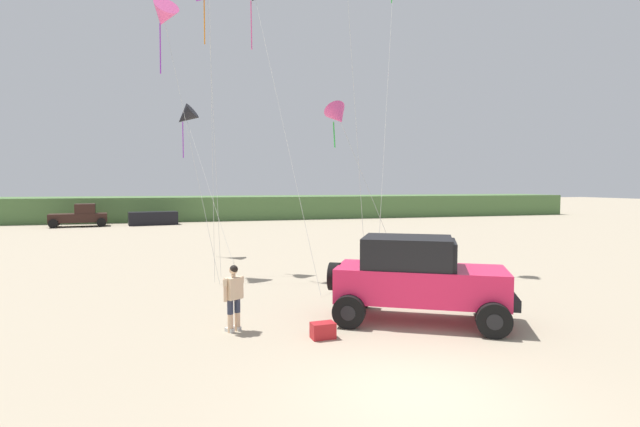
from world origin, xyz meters
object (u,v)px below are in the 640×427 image
object	(u,v)px
kite_orange_streamer	(338,116)
distant_sedan	(153,218)
jeep	(418,277)
cooler_box	(323,330)
distant_pickup	(80,216)
kite_red_delta	(186,117)
person_watching	(234,294)
kite_blue_swept	(163,16)

from	to	relation	value
kite_orange_streamer	distant_sedan	bearing A→B (deg)	106.84
jeep	distant_sedan	distance (m)	35.70
cooler_box	distant_pickup	world-z (taller)	distant_pickup
cooler_box	distant_sedan	bearing A→B (deg)	96.19
kite_orange_streamer	kite_red_delta	xyz separation A→B (m)	(-5.58, 8.62, 0.93)
distant_sedan	kite_orange_streamer	world-z (taller)	kite_orange_streamer
person_watching	distant_pickup	bearing A→B (deg)	106.72
distant_pickup	kite_blue_swept	xyz separation A→B (m)	(8.29, -24.51, 9.74)
cooler_box	distant_pickup	distance (m)	37.20
person_watching	distant_sedan	xyz separation A→B (m)	(-4.19, 34.16, -0.34)
distant_pickup	distant_sedan	bearing A→B (deg)	1.36
kite_orange_streamer	cooler_box	bearing A→B (deg)	-110.30
cooler_box	jeep	bearing A→B (deg)	10.73
kite_orange_streamer	kite_blue_swept	xyz separation A→B (m)	(-6.39, 3.92, 4.43)
person_watching	cooler_box	distance (m)	2.40
cooler_box	distant_sedan	distance (m)	35.81
distant_pickup	distant_sedan	world-z (taller)	distant_pickup
jeep	kite_red_delta	size ratio (longest dim) A/B	0.63
kite_red_delta	kite_blue_swept	bearing A→B (deg)	-99.79
jeep	cooler_box	world-z (taller)	jeep
distant_sedan	kite_red_delta	world-z (taller)	kite_red_delta
cooler_box	kite_red_delta	xyz separation A→B (m)	(-3.11, 15.31, 6.99)
jeep	distant_pickup	size ratio (longest dim) A/B	1.04
kite_red_delta	distant_pickup	bearing A→B (deg)	114.66
jeep	distant_pickup	world-z (taller)	jeep
kite_blue_swept	distant_pickup	bearing A→B (deg)	108.69
jeep	person_watching	distance (m)	4.84
distant_sedan	distant_pickup	bearing A→B (deg)	172.01
cooler_box	distant_sedan	size ratio (longest dim) A/B	0.13
cooler_box	person_watching	bearing A→B (deg)	147.05
jeep	distant_pickup	xyz separation A→B (m)	(-15.04, 34.40, -0.26)
person_watching	kite_blue_swept	distance (m)	13.75
jeep	person_watching	bearing A→B (deg)	175.47
distant_sedan	kite_red_delta	distance (m)	21.24
cooler_box	distant_pickup	size ratio (longest dim) A/B	0.12
kite_orange_streamer	kite_blue_swept	distance (m)	8.71
cooler_box	kite_red_delta	world-z (taller)	kite_red_delta
distant_sedan	kite_red_delta	size ratio (longest dim) A/B	0.53
distant_pickup	kite_red_delta	xyz separation A→B (m)	(9.10, -19.82, 6.25)
jeep	distant_pickup	distance (m)	37.54
kite_orange_streamer	kite_red_delta	distance (m)	10.31
kite_blue_swept	kite_orange_streamer	bearing A→B (deg)	-31.54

